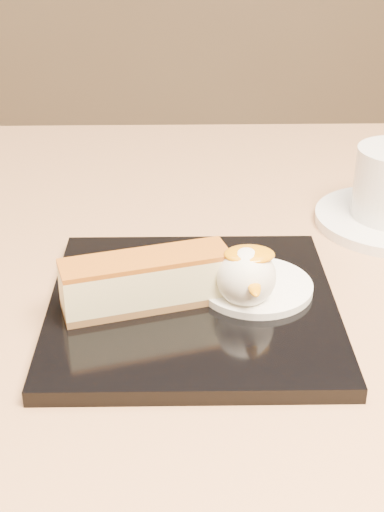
{
  "coord_description": "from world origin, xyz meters",
  "views": [
    {
      "loc": [
        -0.0,
        -0.54,
        1.02
      ],
      "look_at": [
        0.01,
        -0.06,
        0.76
      ],
      "focal_mm": 50.0,
      "sensor_mm": 36.0,
      "label": 1
    }
  ],
  "objects_px": {
    "cheesecake": "(146,281)",
    "dessert_plate": "(193,307)",
    "table": "(182,405)",
    "ice_cream_scoop": "(246,277)"
  },
  "relations": [
    {
      "from": "table",
      "to": "dessert_plate",
      "type": "bearing_deg",
      "value": -83.79
    },
    {
      "from": "dessert_plate",
      "to": "cheesecake",
      "type": "height_order",
      "value": "cheesecake"
    },
    {
      "from": "table",
      "to": "ice_cream_scoop",
      "type": "xyz_separation_m",
      "value": [
        0.05,
        -0.08,
        0.19
      ]
    },
    {
      "from": "table",
      "to": "dessert_plate",
      "type": "xyz_separation_m",
      "value": [
        0.01,
        -0.08,
        0.16
      ]
    },
    {
      "from": "table",
      "to": "cheesecake",
      "type": "distance_m",
      "value": 0.21
    },
    {
      "from": "cheesecake",
      "to": "ice_cream_scoop",
      "type": "height_order",
      "value": "ice_cream_scoop"
    },
    {
      "from": "cheesecake",
      "to": "dessert_plate",
      "type": "bearing_deg",
      "value": -7.97
    },
    {
      "from": "ice_cream_scoop",
      "to": "cheesecake",
      "type": "bearing_deg",
      "value": 180.0
    },
    {
      "from": "table",
      "to": "ice_cream_scoop",
      "type": "height_order",
      "value": "ice_cream_scoop"
    },
    {
      "from": "table",
      "to": "dessert_plate",
      "type": "distance_m",
      "value": 0.18
    }
  ]
}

